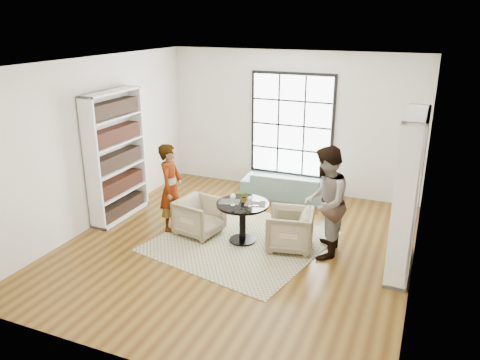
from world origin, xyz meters
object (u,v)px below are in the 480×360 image
at_px(wine_glass_left, 233,197).
at_px(sofa, 288,185).
at_px(flower_centerpiece, 245,197).
at_px(pedestal_table, 243,214).
at_px(armchair_right, 290,230).
at_px(person_right, 325,203).
at_px(wine_glass_right, 250,199).
at_px(person_left, 171,188).
at_px(armchair_left, 200,217).

bearing_deg(wine_glass_left, sofa, 85.01).
xyz_separation_m(sofa, wine_glass_left, (-0.21, -2.40, 0.58)).
bearing_deg(flower_centerpiece, sofa, 87.79).
bearing_deg(sofa, pedestal_table, 83.80).
relative_size(sofa, wine_glass_left, 9.15).
xyz_separation_m(sofa, armchair_right, (0.71, -2.18, 0.06)).
distance_m(pedestal_table, person_right, 1.41).
relative_size(person_right, wine_glass_right, 10.26).
bearing_deg(person_left, armchair_left, -99.07).
distance_m(armchair_left, person_right, 2.24).
xyz_separation_m(person_left, person_right, (2.72, 0.09, 0.11)).
relative_size(armchair_right, wine_glass_right, 4.21).
bearing_deg(armchair_right, flower_centerpiece, -100.38).
relative_size(sofa, person_left, 1.19).
bearing_deg(armchair_left, wine_glass_left, -90.45).
bearing_deg(wine_glass_right, pedestal_table, 154.28).
height_order(sofa, person_left, person_left).
relative_size(wine_glass_left, wine_glass_right, 1.17).
bearing_deg(sofa, armchair_right, 104.23).
distance_m(person_left, wine_glass_right, 1.52).
bearing_deg(armchair_right, armchair_left, -97.84).
height_order(sofa, armchair_right, armchair_right).
distance_m(armchair_left, wine_glass_left, 0.88).
height_order(armchair_left, flower_centerpiece, flower_centerpiece).
relative_size(sofa, armchair_left, 2.62).
height_order(pedestal_table, wine_glass_left, wine_glass_left).
xyz_separation_m(wine_glass_left, wine_glass_right, (0.28, 0.07, -0.02)).
bearing_deg(person_left, wine_glass_right, -101.35).
bearing_deg(wine_glass_right, armchair_right, 12.99).
bearing_deg(flower_centerpiece, wine_glass_left, -120.92).
bearing_deg(pedestal_table, armchair_right, 5.07).
xyz_separation_m(pedestal_table, wine_glass_left, (-0.11, -0.15, 0.34)).
bearing_deg(person_right, flower_centerpiece, -94.65).
relative_size(person_left, flower_centerpiece, 8.24).
xyz_separation_m(sofa, person_left, (-1.45, -2.27, 0.52)).
bearing_deg(pedestal_table, armchair_left, -178.82).
relative_size(person_left, wine_glass_right, 9.02).
xyz_separation_m(armchair_right, person_left, (-2.17, -0.09, 0.45)).
height_order(person_right, flower_centerpiece, person_right).
relative_size(pedestal_table, person_right, 0.49).
bearing_deg(person_left, armchair_right, -96.74).
relative_size(person_left, wine_glass_left, 7.70).
bearing_deg(person_left, flower_centerpiece, -95.72).
bearing_deg(person_left, person_right, -97.21).
bearing_deg(armchair_left, wine_glass_right, -83.55).
height_order(armchair_right, flower_centerpiece, flower_centerpiece).
distance_m(armchair_left, flower_centerpiece, 0.95).
bearing_deg(wine_glass_right, person_left, 177.71).
height_order(person_left, person_right, person_right).
distance_m(person_left, wine_glass_left, 1.25).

